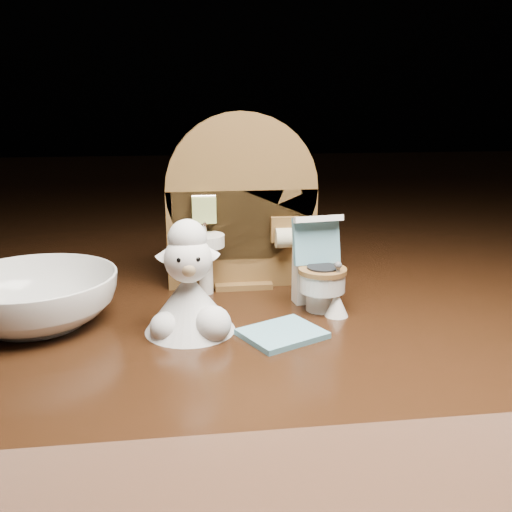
{
  "coord_description": "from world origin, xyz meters",
  "views": [
    {
      "loc": [
        -0.05,
        -0.42,
        0.16
      ],
      "look_at": [
        0.0,
        -0.0,
        0.05
      ],
      "focal_mm": 40.0,
      "sensor_mm": 36.0,
      "label": 1
    }
  ],
  "objects": [
    {
      "name": "backdrop_panel",
      "position": [
        -0.0,
        0.06,
        0.07
      ],
      "size": [
        0.13,
        0.05,
        0.15
      ],
      "color": "brown",
      "rests_on": "ground"
    },
    {
      "name": "toy_toilet",
      "position": [
        0.05,
        0.0,
        0.03
      ],
      "size": [
        0.04,
        0.05,
        0.07
      ],
      "rotation": [
        0.0,
        0.0,
        0.13
      ],
      "color": "white",
      "rests_on": "ground"
    },
    {
      "name": "bath_mat",
      "position": [
        0.02,
        -0.05,
        0.0
      ],
      "size": [
        0.07,
        0.06,
        0.0
      ],
      "primitive_type": "cube",
      "rotation": [
        0.0,
        0.0,
        0.46
      ],
      "color": "#619BAF",
      "rests_on": "ground"
    },
    {
      "name": "toilet_brush",
      "position": [
        0.06,
        -0.02,
        0.01
      ],
      "size": [
        0.02,
        0.02,
        0.04
      ],
      "color": "white",
      "rests_on": "ground"
    },
    {
      "name": "plush_lamb",
      "position": [
        -0.05,
        -0.03,
        0.03
      ],
      "size": [
        0.06,
        0.06,
        0.08
      ],
      "rotation": [
        0.0,
        0.0,
        0.01
      ],
      "color": "silver",
      "rests_on": "ground"
    },
    {
      "name": "ceramic_bowl",
      "position": [
        -0.16,
        -0.01,
        0.02
      ],
      "size": [
        0.16,
        0.16,
        0.04
      ],
      "primitive_type": "imported",
      "rotation": [
        0.0,
        0.0,
        -0.38
      ],
      "color": "white",
      "rests_on": "ground"
    }
  ]
}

